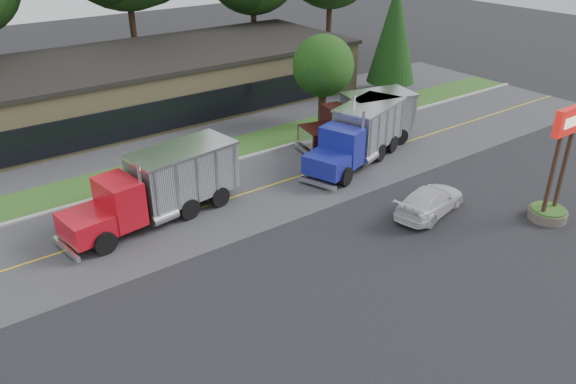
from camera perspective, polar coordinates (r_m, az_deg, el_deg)
name	(u,v)px	position (r m, az deg, el deg)	size (l,w,h in m)	color
ground	(362,266)	(25.35, 7.51, -7.42)	(140.00, 140.00, 0.00)	#2B2B2F
road	(251,192)	(31.45, -3.73, 0.03)	(60.00, 8.00, 0.02)	#545459
center_line	(251,192)	(31.45, -3.73, 0.03)	(60.00, 0.12, 0.01)	gold
curb	(214,167)	(34.73, -7.51, 2.56)	(60.00, 0.30, 0.12)	#9E9E99
grass_verge	(200,157)	(36.19, -8.92, 3.50)	(60.00, 3.40, 0.03)	#2A5A1F
far_parking	(166,134)	(40.40, -12.30, 5.74)	(60.00, 7.00, 0.02)	#545459
strip_mall	(153,82)	(45.78, -13.51, 10.76)	(32.00, 12.00, 4.00)	tan
bilo_sign	(555,183)	(30.74, 25.48, 0.82)	(2.20, 1.90, 5.95)	#6B6054
evergreen_right	(394,32)	(48.75, 10.72, 15.67)	(4.03, 4.03, 9.16)	#382619
tree_verge	(323,68)	(40.18, 3.62, 12.42)	(4.58, 4.31, 6.53)	#382619
dump_truck_red	(163,184)	(28.85, -12.63, 0.80)	(9.52, 3.77, 3.36)	black
dump_truck_blue	(359,133)	(34.93, 7.27, 5.94)	(8.74, 5.04, 3.36)	black
dump_truck_maroon	(364,119)	(37.53, 7.71, 7.41)	(7.97, 4.03, 3.36)	black
rally_car	(430,201)	(29.84, 14.23, -0.86)	(1.97, 4.84, 1.41)	silver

